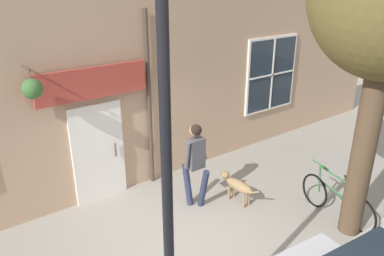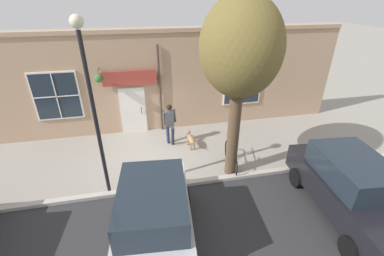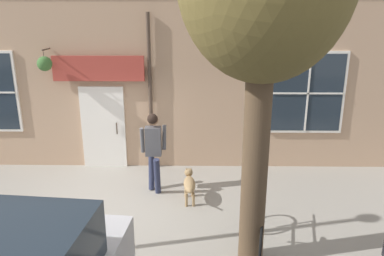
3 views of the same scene
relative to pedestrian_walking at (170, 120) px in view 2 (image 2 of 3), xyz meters
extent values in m
plane|color=gray|center=(0.75, -0.86, -1.10)|extent=(90.00, 90.00, 0.00)
cube|color=#B2ADA3|center=(2.75, -0.86, -1.04)|extent=(0.20, 28.00, 0.12)
cube|color=tan|center=(-1.60, -0.86, 1.04)|extent=(0.30, 18.00, 4.27)
cube|color=tan|center=(-1.60, -0.86, 3.25)|extent=(0.42, 18.00, 0.16)
cube|color=white|center=(-1.43, -1.43, -0.05)|extent=(0.10, 1.10, 2.10)
cube|color=#232D38|center=(-1.40, -1.43, -0.10)|extent=(0.03, 0.90, 1.90)
cylinder|color=#47382D|center=(-1.34, -1.08, -0.05)|extent=(0.03, 0.03, 0.30)
cube|color=#AD3D33|center=(-1.33, -1.43, 1.45)|extent=(0.08, 2.20, 0.60)
cylinder|color=#47382D|center=(-1.37, -0.21, 0.82)|extent=(0.09, 0.09, 3.84)
cylinder|color=#47382D|center=(-1.21, -2.58, 1.91)|extent=(0.44, 0.04, 0.04)
cylinder|color=#47382D|center=(-1.03, -2.58, 1.73)|extent=(0.01, 0.01, 0.34)
cone|color=#2D2823|center=(-1.03, -2.58, 1.51)|extent=(0.32, 0.32, 0.18)
sphere|color=#3D6B33|center=(-1.03, -2.58, 1.60)|extent=(0.34, 0.34, 0.34)
cube|color=white|center=(-1.43, -4.39, 0.85)|extent=(0.08, 1.82, 2.02)
cube|color=#232D38|center=(-1.40, -4.39, 0.85)|extent=(0.03, 1.70, 1.90)
cube|color=white|center=(-1.38, -4.39, 0.85)|extent=(0.04, 0.04, 1.90)
cube|color=white|center=(-1.38, -4.39, 0.85)|extent=(0.04, 1.70, 0.04)
cube|color=white|center=(-1.43, 3.64, 0.85)|extent=(0.08, 1.82, 2.02)
cube|color=#232D38|center=(-1.40, 3.64, 0.85)|extent=(0.03, 1.70, 1.90)
cube|color=white|center=(-1.38, 3.64, 0.85)|extent=(0.04, 0.04, 1.90)
cube|color=white|center=(-1.38, 3.64, 0.85)|extent=(0.04, 1.70, 0.04)
cylinder|color=#282D47|center=(-0.16, -0.08, -0.66)|extent=(0.31, 0.13, 0.87)
cylinder|color=#282D47|center=(0.16, 0.08, -0.66)|extent=(0.31, 0.13, 0.87)
cube|color=#4C4C51|center=(0.00, 0.00, 0.09)|extent=(0.22, 0.34, 0.63)
sphere|color=#936B4C|center=(-0.02, 0.00, 0.56)|extent=(0.24, 0.24, 0.24)
sphere|color=black|center=(0.01, 0.00, 0.59)|extent=(0.23, 0.23, 0.23)
cylinder|color=#4C4C51|center=(0.05, -0.23, 0.12)|extent=(0.16, 0.09, 0.57)
cylinder|color=#4C4C51|center=(-0.10, 0.23, 0.14)|extent=(0.33, 0.09, 0.52)
ellipsoid|color=#997A51|center=(0.46, 0.79, -0.71)|extent=(0.72, 0.29, 0.22)
cylinder|color=#997A51|center=(0.26, 0.70, -0.95)|extent=(0.06, 0.06, 0.29)
cylinder|color=#997A51|center=(0.25, 0.85, -0.95)|extent=(0.06, 0.06, 0.29)
cylinder|color=#997A51|center=(0.68, 0.73, -0.95)|extent=(0.06, 0.06, 0.29)
cylinder|color=#997A51|center=(0.67, 0.87, -0.95)|extent=(0.06, 0.06, 0.29)
sphere|color=#997A51|center=(0.05, 0.76, -0.62)|extent=(0.18, 0.18, 0.18)
cone|color=#997A51|center=(-0.06, 0.75, -0.64)|extent=(0.11, 0.10, 0.09)
cone|color=#997A51|center=(0.07, 0.71, -0.53)|extent=(0.06, 0.06, 0.07)
cone|color=#997A51|center=(0.06, 0.81, -0.53)|extent=(0.06, 0.06, 0.07)
cylinder|color=#997A51|center=(0.90, 0.82, -0.66)|extent=(0.21, 0.05, 0.14)
cylinder|color=brown|center=(2.38, 1.81, 0.60)|extent=(0.39, 0.39, 3.40)
ellipsoid|color=brown|center=(2.38, 1.81, 3.22)|extent=(2.60, 2.34, 2.86)
sphere|color=brown|center=(2.26, 1.65, 2.76)|extent=(1.23, 1.23, 1.23)
torus|color=black|center=(1.45, 1.98, -0.77)|extent=(0.70, 0.19, 0.70)
torus|color=black|center=(2.49, 1.95, -0.77)|extent=(0.70, 0.19, 0.70)
cylinder|color=#33723F|center=(1.97, 1.97, -0.57)|extent=(0.98, 0.07, 0.22)
cylinder|color=#33723F|center=(2.15, 1.96, -0.43)|extent=(0.24, 0.04, 0.47)
cylinder|color=#33723F|center=(1.92, 1.97, -0.25)|extent=(0.83, 0.06, 0.18)
cylinder|color=#33723F|center=(1.53, 1.98, -0.45)|extent=(0.09, 0.04, 0.58)
cylinder|color=#33723F|center=(1.49, 1.98, -0.15)|extent=(0.46, 0.12, 0.03)
ellipsoid|color=black|center=(2.15, 1.96, -0.17)|extent=(0.25, 0.11, 0.10)
cube|color=#B7B7BC|center=(4.96, -1.04, -0.41)|extent=(4.45, 2.15, 0.76)
cube|color=#1E2833|center=(4.75, -1.02, 0.31)|extent=(2.37, 1.75, 0.68)
cylinder|color=black|center=(3.72, -0.04, -0.79)|extent=(0.63, 0.24, 0.62)
cylinder|color=black|center=(3.55, -1.79, -0.79)|extent=(0.63, 0.24, 0.62)
cube|color=black|center=(4.91, 4.43, -0.41)|extent=(4.45, 2.15, 0.76)
cube|color=#1E2833|center=(4.70, 4.45, 0.31)|extent=(2.37, 1.75, 0.68)
cylinder|color=black|center=(6.15, 3.42, -0.79)|extent=(0.63, 0.24, 0.62)
cylinder|color=black|center=(3.67, 5.43, -0.79)|extent=(0.63, 0.24, 0.62)
cylinder|color=black|center=(3.50, 3.67, -0.79)|extent=(0.63, 0.24, 0.62)
cylinder|color=black|center=(2.61, -2.31, 1.36)|extent=(0.11, 0.11, 4.91)
sphere|color=beige|center=(2.61, -2.31, 3.99)|extent=(0.32, 0.32, 0.32)
camera|label=1|loc=(5.29, -3.99, 3.31)|focal=35.00mm
camera|label=2|loc=(9.31, -1.05, 4.55)|focal=24.00mm
camera|label=3|loc=(7.58, 0.94, 2.73)|focal=35.00mm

